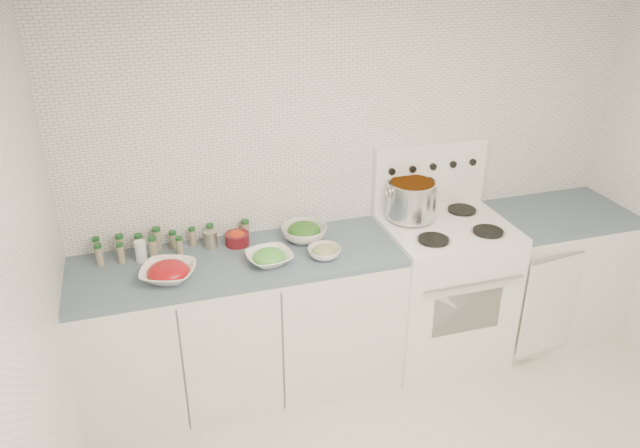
{
  "coord_description": "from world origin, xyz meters",
  "views": [
    {
      "loc": [
        -1.28,
        -1.86,
        2.63
      ],
      "look_at": [
        -0.35,
        1.14,
        1.08
      ],
      "focal_mm": 35.0,
      "sensor_mm": 36.0,
      "label": 1
    }
  ],
  "objects_px": {
    "stock_pot": "(412,198)",
    "bowl_tomato": "(168,272)",
    "stove": "(441,285)",
    "bowl_snowpea": "(269,257)"
  },
  "relations": [
    {
      "from": "stock_pot",
      "to": "bowl_tomato",
      "type": "distance_m",
      "value": 1.53
    },
    {
      "from": "stove",
      "to": "bowl_tomato",
      "type": "height_order",
      "value": "stove"
    },
    {
      "from": "stock_pot",
      "to": "bowl_tomato",
      "type": "xyz_separation_m",
      "value": [
        -1.51,
        -0.24,
        -0.13
      ]
    },
    {
      "from": "stove",
      "to": "bowl_tomato",
      "type": "distance_m",
      "value": 1.75
    },
    {
      "from": "stock_pot",
      "to": "bowl_snowpea",
      "type": "bearing_deg",
      "value": -166.51
    },
    {
      "from": "bowl_tomato",
      "to": "stove",
      "type": "bearing_deg",
      "value": 3.18
    },
    {
      "from": "bowl_snowpea",
      "to": "bowl_tomato",
      "type": "bearing_deg",
      "value": -179.25
    },
    {
      "from": "bowl_snowpea",
      "to": "stove",
      "type": "bearing_deg",
      "value": 4.34
    },
    {
      "from": "stove",
      "to": "bowl_snowpea",
      "type": "bearing_deg",
      "value": -175.66
    },
    {
      "from": "stock_pot",
      "to": "bowl_snowpea",
      "type": "height_order",
      "value": "stock_pot"
    }
  ]
}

